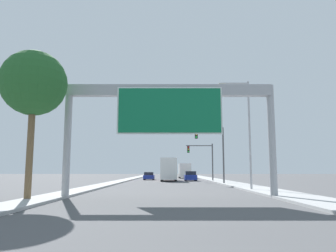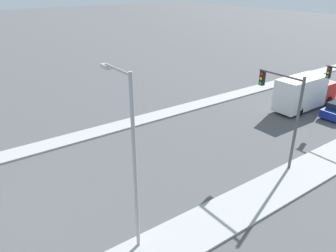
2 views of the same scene
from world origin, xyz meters
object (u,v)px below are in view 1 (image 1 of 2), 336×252
car_mid_left (148,176)px  car_mid_right (189,176)px  traffic_light_near_intersection (213,147)px  palm_tree_foreground (32,84)px  traffic_light_mid_block (202,156)px  street_lamp_right (244,126)px  sign_gantry (168,109)px  truck_box_secondary (183,171)px  truck_box_primary (167,170)px

car_mid_left → car_mid_right: 8.98m
traffic_light_near_intersection → palm_tree_foreground: palm_tree_foreground is taller
car_mid_left → traffic_light_mid_block: 12.71m
traffic_light_near_intersection → street_lamp_right: size_ratio=0.75×
car_mid_left → traffic_light_near_intersection: size_ratio=0.61×
traffic_light_mid_block → traffic_light_near_intersection: bearing=-88.4°
traffic_light_mid_block → car_mid_right: bearing=123.8°
car_mid_right → traffic_light_near_intersection: size_ratio=0.66×
car_mid_left → palm_tree_foreground: bearing=-96.1°
sign_gantry → car_mid_right: (3.50, 32.96, -4.84)m
car_mid_left → truck_box_secondary: truck_box_secondary is taller
car_mid_left → street_lamp_right: size_ratio=0.45×
car_mid_right → truck_box_secondary: truck_box_secondary is taller
car_mid_right → truck_box_primary: size_ratio=0.56×
traffic_light_near_intersection → car_mid_right: bearing=99.6°
traffic_light_near_intersection → street_lamp_right: 12.92m
truck_box_primary → truck_box_secondary: bearing=79.9°
street_lamp_right → car_mid_left: bearing=107.8°
sign_gantry → car_mid_left: (-3.50, 38.59, -4.92)m
truck_box_secondary → traffic_light_mid_block: bearing=-84.9°
traffic_light_near_intersection → truck_box_primary: bearing=115.9°
truck_box_primary → traffic_light_near_intersection: size_ratio=1.17×
truck_box_secondary → car_mid_left: bearing=-118.6°
palm_tree_foreground → street_lamp_right: 17.19m
street_lamp_right → traffic_light_mid_block: bearing=92.9°
car_mid_left → car_mid_right: bearing=-38.8°
truck_box_primary → traffic_light_mid_block: (5.40, -1.72, 2.10)m
traffic_light_mid_block → palm_tree_foreground: 34.93m
car_mid_right → palm_tree_foreground: 37.31m
sign_gantry → street_lamp_right: size_ratio=1.43×
traffic_light_mid_block → palm_tree_foreground: (-13.24, -32.20, 2.73)m
car_mid_right → street_lamp_right: 26.32m
truck_box_primary → sign_gantry: bearing=-90.0°
car_mid_right → truck_box_secondary: (-0.00, 18.49, 0.86)m
sign_gantry → traffic_light_mid_block: size_ratio=2.32×
traffic_light_near_intersection → street_lamp_right: bearing=-86.2°
sign_gantry → car_mid_left: size_ratio=3.15×
traffic_light_mid_block → car_mid_left: bearing=136.4°
truck_box_secondary → truck_box_primary: bearing=-100.1°
truck_box_primary → street_lamp_right: street_lamp_right is taller
truck_box_primary → street_lamp_right: (6.54, -24.58, 3.68)m
car_mid_left → street_lamp_right: bearing=-72.2°
car_mid_right → traffic_light_mid_block: 4.67m
traffic_light_near_intersection → traffic_light_mid_block: traffic_light_near_intersection is taller
sign_gantry → street_lamp_right: street_lamp_right is taller
sign_gantry → traffic_light_near_intersection: 20.92m
truck_box_primary → traffic_light_mid_block: size_ratio=1.42×
truck_box_primary → traffic_light_mid_block: 6.05m
street_lamp_right → truck_box_primary: bearing=104.9°
car_mid_right → traffic_light_mid_block: (1.90, -2.85, 3.17)m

